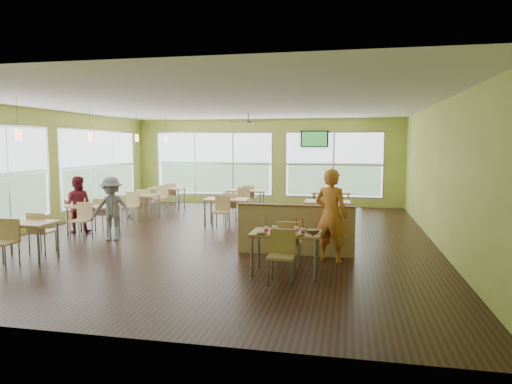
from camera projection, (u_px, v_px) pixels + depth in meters
room at (222, 172)px, 11.14m from camera, size 12.00×12.04×3.20m
window_bays at (169, 169)px, 14.68m from camera, size 9.24×10.24×2.38m
main_table at (286, 239)px, 7.92m from camera, size 1.22×1.52×0.87m
half_wall_divider at (295, 230)px, 9.34m from camera, size 2.40×0.14×1.04m
dining_tables at (203, 201)px, 13.12m from camera, size 6.92×8.72×0.87m
pendant_lights at (115, 137)px, 12.34m from camera, size 0.11×7.31×0.86m
ceiling_fan at (248, 122)px, 13.92m from camera, size 1.25×1.25×0.29m
tv_backwall at (314, 139)px, 16.43m from camera, size 1.00×0.07×0.60m
man_plaid at (331, 215)px, 8.77m from camera, size 0.77×0.63×1.81m
patron_maroon at (77, 204)px, 11.69m from camera, size 0.83×0.72×1.46m
patron_grey at (112, 209)px, 10.75m from camera, size 1.07×0.76×1.50m
cup_blue at (266, 230)px, 7.77m from camera, size 0.09×0.09×0.31m
cup_yellow at (275, 230)px, 7.73m from camera, size 0.10×0.10×0.36m
cup_red_near at (296, 230)px, 7.77m from camera, size 0.09×0.09×0.31m
cup_red_far at (303, 232)px, 7.60m from camera, size 0.09×0.09×0.33m
food_basket at (312, 231)px, 7.82m from camera, size 0.25×0.25×0.06m
ketchup_cup at (313, 235)px, 7.59m from camera, size 0.06×0.06×0.02m
wrapper_left at (261, 233)px, 7.69m from camera, size 0.19×0.17×0.04m
wrapper_mid at (289, 230)px, 7.97m from camera, size 0.20×0.18×0.05m
wrapper_right at (300, 235)px, 7.57m from camera, size 0.15×0.14×0.03m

